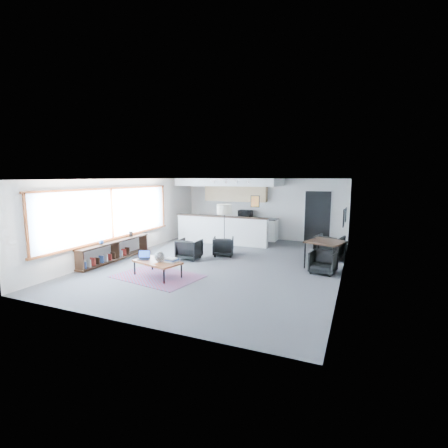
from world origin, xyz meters
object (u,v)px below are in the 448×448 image
at_px(book_stack, 171,260).
at_px(dining_chair_near, 323,263).
at_px(ceramic_pot, 160,257).
at_px(coffee_table, 157,262).
at_px(armchair_left, 189,248).
at_px(armchair_right, 223,245).
at_px(microwave, 245,213).
at_px(floor_lamp, 224,211).
at_px(dining_chair_far, 329,247).
at_px(laptop, 144,256).
at_px(dining_table, 326,244).

relative_size(book_stack, dining_chair_near, 0.61).
bearing_deg(ceramic_pot, coffee_table, 169.02).
bearing_deg(dining_chair_near, armchair_left, -170.81).
bearing_deg(coffee_table, armchair_right, 92.09).
bearing_deg(coffee_table, dining_chair_near, 42.64).
distance_m(dining_chair_near, microwave, 5.51).
relative_size(coffee_table, ceramic_pot, 5.30).
height_order(ceramic_pot, armchair_right, same).
height_order(floor_lamp, dining_chair_near, floor_lamp).
distance_m(coffee_table, armchair_right, 2.96).
bearing_deg(dining_chair_far, ceramic_pot, 57.20).
bearing_deg(coffee_table, floor_lamp, 92.30).
height_order(armchair_right, floor_lamp, floor_lamp).
bearing_deg(floor_lamp, dining_chair_far, 16.28).
bearing_deg(ceramic_pot, book_stack, 20.48).
xyz_separation_m(dining_chair_near, dining_chair_far, (0.00, 1.87, 0.07)).
distance_m(book_stack, armchair_left, 1.98).
height_order(laptop, armchair_left, armchair_left).
relative_size(dining_table, microwave, 2.14).
relative_size(armchair_left, armchair_right, 1.03).
bearing_deg(laptop, coffee_table, -31.30).
relative_size(laptop, dining_chair_near, 0.68).
distance_m(armchair_right, dining_table, 3.40).
relative_size(book_stack, dining_chair_far, 0.50).
bearing_deg(dining_chair_far, armchair_left, 37.03).
distance_m(dining_chair_near, dining_chair_far, 1.87).
xyz_separation_m(dining_chair_far, microwave, (-3.69, 2.14, 0.77)).
relative_size(floor_lamp, dining_chair_near, 2.99).
relative_size(laptop, armchair_left, 0.55).
bearing_deg(laptop, dining_chair_near, 0.06).
height_order(armchair_left, armchair_right, armchair_left).
relative_size(ceramic_pot, armchair_left, 0.38).
xyz_separation_m(book_stack, floor_lamp, (0.33, 2.85, 1.05)).
distance_m(armchair_left, dining_table, 4.26).
bearing_deg(floor_lamp, dining_chair_near, -14.88).
height_order(laptop, armchair_right, armchair_right).
bearing_deg(armchair_left, dining_table, -175.12).
height_order(book_stack, armchair_left, armchair_left).
height_order(dining_table, dining_chair_near, dining_table).
relative_size(laptop, book_stack, 1.11).
bearing_deg(armchair_left, ceramic_pot, 93.15).
relative_size(dining_table, dining_chair_far, 1.71).
relative_size(coffee_table, microwave, 2.53).
distance_m(coffee_table, book_stack, 0.40).
distance_m(laptop, microwave, 6.09).
xyz_separation_m(book_stack, dining_chair_far, (3.68, 3.83, -0.12)).
relative_size(laptop, dining_chair_far, 0.56).
distance_m(ceramic_pot, dining_chair_near, 4.49).
bearing_deg(dining_chair_near, book_stack, -143.49).
height_order(laptop, dining_chair_far, dining_chair_far).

